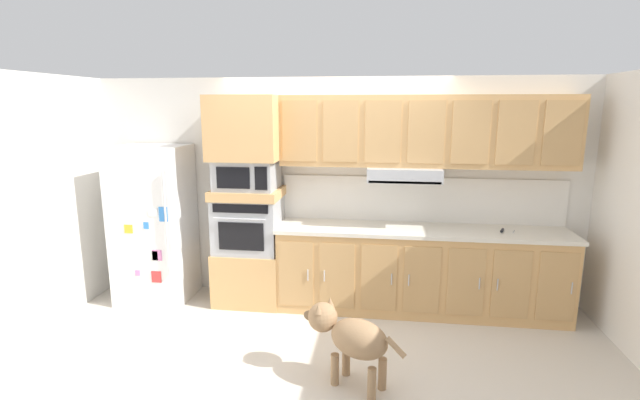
{
  "coord_description": "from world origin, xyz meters",
  "views": [
    {
      "loc": [
        0.55,
        -4.08,
        2.19
      ],
      "look_at": [
        -0.04,
        0.16,
        1.32
      ],
      "focal_mm": 25.98,
      "sensor_mm": 36.0,
      "label": 1
    }
  ],
  "objects": [
    {
      "name": "ground_plane",
      "position": [
        0.0,
        0.0,
        0.0
      ],
      "size": [
        9.6,
        9.6,
        0.0
      ],
      "primitive_type": "plane",
      "color": "beige"
    },
    {
      "name": "back_kitchen_wall",
      "position": [
        0.0,
        1.11,
        1.25
      ],
      "size": [
        6.2,
        0.12,
        2.5
      ],
      "primitive_type": "cube",
      "color": "silver",
      "rests_on": "ground"
    },
    {
      "name": "side_panel_left",
      "position": [
        -2.8,
        0.0,
        1.25
      ],
      "size": [
        0.12,
        7.1,
        2.5
      ],
      "primitive_type": "cube",
      "color": "silver",
      "rests_on": "ground"
    },
    {
      "name": "refrigerator",
      "position": [
        -2.0,
        0.68,
        0.88
      ],
      "size": [
        0.76,
        0.73,
        1.76
      ],
      "color": "white",
      "rests_on": "ground"
    },
    {
      "name": "oven_base_cabinet",
      "position": [
        -0.92,
        0.75,
        0.3
      ],
      "size": [
        0.74,
        0.62,
        0.6
      ],
      "primitive_type": "cube",
      "color": "tan",
      "rests_on": "ground"
    },
    {
      "name": "built_in_oven",
      "position": [
        -0.92,
        0.75,
        0.9
      ],
      "size": [
        0.7,
        0.62,
        0.6
      ],
      "color": "#A8AAAF",
      "rests_on": "oven_base_cabinet"
    },
    {
      "name": "appliance_mid_shelf",
      "position": [
        -0.92,
        0.75,
        1.25
      ],
      "size": [
        0.74,
        0.62,
        0.1
      ],
      "primitive_type": "cube",
      "color": "tan",
      "rests_on": "built_in_oven"
    },
    {
      "name": "microwave",
      "position": [
        -0.92,
        0.75,
        1.46
      ],
      "size": [
        0.64,
        0.54,
        0.32
      ],
      "color": "#A8AAAF",
      "rests_on": "appliance_mid_shelf"
    },
    {
      "name": "appliance_upper_cabinet",
      "position": [
        -0.92,
        0.75,
        1.96
      ],
      "size": [
        0.74,
        0.62,
        0.68
      ],
      "primitive_type": "cube",
      "color": "tan",
      "rests_on": "microwave"
    },
    {
      "name": "lower_cabinet_run",
      "position": [
        0.96,
        0.75,
        0.44
      ],
      "size": [
        3.02,
        0.63,
        0.88
      ],
      "color": "tan",
      "rests_on": "ground"
    },
    {
      "name": "countertop_slab",
      "position": [
        0.96,
        0.75,
        0.9
      ],
      "size": [
        3.06,
        0.64,
        0.04
      ],
      "primitive_type": "cube",
      "color": "silver",
      "rests_on": "lower_cabinet_run"
    },
    {
      "name": "backsplash_panel",
      "position": [
        0.96,
        1.04,
        1.17
      ],
      "size": [
        3.06,
        0.02,
        0.5
      ],
      "primitive_type": "cube",
      "color": "white",
      "rests_on": "countertop_slab"
    },
    {
      "name": "upper_cabinet_with_hood",
      "position": [
        0.95,
        0.87,
        1.9
      ],
      "size": [
        3.02,
        0.48,
        0.88
      ],
      "color": "tan",
      "rests_on": "backsplash_panel"
    },
    {
      "name": "screwdriver",
      "position": [
        1.79,
        0.72,
        0.93
      ],
      "size": [
        0.16,
        0.15,
        0.03
      ],
      "color": "black",
      "rests_on": "countertop_slab"
    },
    {
      "name": "dog",
      "position": [
        0.32,
        -0.72,
        0.41
      ],
      "size": [
        0.86,
        0.54,
        0.64
      ],
      "rotation": [
        0.0,
        0.0,
        2.65
      ],
      "color": "#997551",
      "rests_on": "ground"
    }
  ]
}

